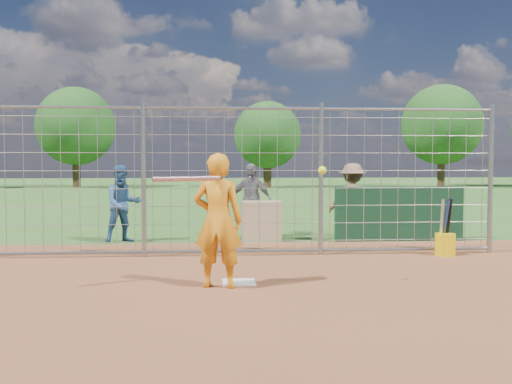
{
  "coord_description": "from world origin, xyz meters",
  "views": [
    {
      "loc": [
        -0.31,
        -7.62,
        1.59
      ],
      "look_at": [
        0.3,
        0.8,
        1.15
      ],
      "focal_mm": 40.0,
      "sensor_mm": 36.0,
      "label": 1
    }
  ],
  "objects": [
    {
      "name": "bystander_c",
      "position": [
        2.64,
        4.4,
        0.78
      ],
      "size": [
        1.13,
        0.81,
        1.57
      ],
      "primitive_type": "imported",
      "rotation": [
        0.0,
        0.0,
        2.89
      ],
      "color": "brown",
      "rests_on": "ground"
    },
    {
      "name": "bystander_a",
      "position": [
        -2.14,
        3.82,
        0.77
      ],
      "size": [
        0.91,
        0.82,
        1.54
      ],
      "primitive_type": "imported",
      "rotation": [
        0.0,
        0.0,
        0.38
      ],
      "color": "navy",
      "rests_on": "ground"
    },
    {
      "name": "batter",
      "position": [
        -0.27,
        -0.45,
        0.86
      ],
      "size": [
        0.69,
        0.53,
        1.71
      ],
      "primitive_type": "imported",
      "rotation": [
        0.0,
        0.0,
        2.94
      ],
      "color": "orange",
      "rests_on": "ground"
    },
    {
      "name": "equipment_in_play",
      "position": [
        -0.24,
        -0.75,
        1.42
      ],
      "size": [
        2.12,
        0.44,
        0.18
      ],
      "color": "silver",
      "rests_on": "ground"
    },
    {
      "name": "tree_line",
      "position": [
        3.13,
        28.13,
        3.71
      ],
      "size": [
        44.66,
        6.72,
        6.48
      ],
      "color": "#3F2B19",
      "rests_on": "ground"
    },
    {
      "name": "bystander_b",
      "position": [
        0.44,
        4.29,
        0.78
      ],
      "size": [
        0.99,
        0.67,
        1.57
      ],
      "primitive_type": "imported",
      "rotation": [
        0.0,
        0.0,
        -0.34
      ],
      "color": "#5E5D62",
      "rests_on": "ground"
    },
    {
      "name": "infield_dirt",
      "position": [
        0.0,
        -3.0,
        0.01
      ],
      "size": [
        18.0,
        18.0,
        0.0
      ],
      "primitive_type": "plane",
      "color": "brown",
      "rests_on": "ground"
    },
    {
      "name": "ground",
      "position": [
        0.0,
        0.0,
        0.0
      ],
      "size": [
        100.0,
        100.0,
        0.0
      ],
      "primitive_type": "plane",
      "color": "#2D591E",
      "rests_on": "ground"
    },
    {
      "name": "bucket_with_bats",
      "position": [
        3.6,
        1.76,
        0.25
      ],
      "size": [
        0.34,
        0.34,
        0.97
      ],
      "color": "yellow",
      "rests_on": "ground"
    },
    {
      "name": "home_plate",
      "position": [
        0.0,
        -0.2,
        0.01
      ],
      "size": [
        0.43,
        0.43,
        0.02
      ],
      "primitive_type": "cube",
      "color": "silver",
      "rests_on": "ground"
    },
    {
      "name": "backstop_fence",
      "position": [
        0.0,
        2.0,
        1.26
      ],
      "size": [
        9.08,
        0.08,
        2.6
      ],
      "color": "gray",
      "rests_on": "ground"
    },
    {
      "name": "equipment_bin",
      "position": [
        0.64,
        3.85,
        0.4
      ],
      "size": [
        0.84,
        0.61,
        0.8
      ],
      "primitive_type": "cube",
      "rotation": [
        0.0,
        0.0,
        -0.07
      ],
      "color": "tan",
      "rests_on": "ground"
    },
    {
      "name": "dugout_wall",
      "position": [
        3.4,
        3.6,
        0.55
      ],
      "size": [
        2.6,
        0.2,
        1.1
      ],
      "primitive_type": "cube",
      "color": "#11381E",
      "rests_on": "ground"
    }
  ]
}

